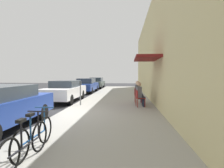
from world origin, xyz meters
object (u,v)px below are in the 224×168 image
object	(u,v)px
parked_car_2	(86,85)
seated_patron_0	(140,93)
parking_meter	(80,91)
cafe_chair_1	(138,95)
cafe_chair_2	(137,94)
parked_car_1	(65,91)
parked_car_3	(96,83)
bicycle_0	(26,144)
bicycle_1	(35,135)
seated_patron_2	(138,91)
cafe_chair_0	(139,97)
seated_patron_1	(139,92)

from	to	relation	value
parked_car_2	seated_patron_0	xyz separation A→B (m)	(4.79, -8.32, 0.08)
parking_meter	cafe_chair_1	xyz separation A→B (m)	(3.18, 0.60, -0.26)
seated_patron_0	cafe_chair_1	distance (m)	0.89
parking_meter	cafe_chair_2	world-z (taller)	parking_meter
seated_patron_0	cafe_chair_2	bearing A→B (deg)	92.09
parking_meter	parked_car_1	bearing A→B (deg)	128.89
parked_car_1	seated_patron_0	distance (m)	5.27
parked_car_3	bicycle_0	size ratio (longest dim) A/B	2.57
bicycle_1	seated_patron_2	size ratio (longest dim) A/B	1.33
cafe_chair_0	seated_patron_0	bearing A→B (deg)	9.82
parked_car_2	parking_meter	distance (m)	8.20
parking_meter	seated_patron_0	xyz separation A→B (m)	(3.24, -0.26, -0.07)
parked_car_1	cafe_chair_2	bearing A→B (deg)	-7.14
parking_meter	seated_patron_0	distance (m)	3.25
bicycle_1	seated_patron_2	world-z (taller)	seated_patron_2
seated_patron_1	parking_meter	bearing A→B (deg)	-169.63
cafe_chair_2	cafe_chair_1	bearing A→B (deg)	-90.16
parked_car_2	cafe_chair_1	bearing A→B (deg)	-57.60
bicycle_1	cafe_chair_0	distance (m)	6.32
seated_patron_1	cafe_chair_2	xyz separation A→B (m)	(-0.06, 0.74, -0.19)
parked_car_1	cafe_chair_2	size ratio (longest dim) A/B	5.06
parked_car_2	parked_car_3	size ratio (longest dim) A/B	1.00
parked_car_2	cafe_chair_1	distance (m)	8.83
seated_patron_0	bicycle_1	bearing A→B (deg)	-114.78
parked_car_2	bicycle_0	size ratio (longest dim) A/B	2.57
parking_meter	seated_patron_0	world-z (taller)	parking_meter
parked_car_2	seated_patron_0	distance (m)	9.60
seated_patron_1	cafe_chair_1	bearing A→B (deg)	174.92
cafe_chair_1	cafe_chair_2	distance (m)	0.73
parked_car_1	seated_patron_2	bearing A→B (deg)	-7.22
parked_car_3	seated_patron_0	distance (m)	15.01
parked_car_2	seated_patron_2	size ratio (longest dim) A/B	3.41
seated_patron_2	parked_car_3	bearing A→B (deg)	110.75
bicycle_1	seated_patron_2	distance (m)	7.82
cafe_chair_0	parked_car_1	bearing A→B (deg)	155.11
parked_car_3	seated_patron_2	size ratio (longest dim) A/B	3.41
parked_car_2	bicycle_1	bearing A→B (deg)	-81.40
bicycle_1	seated_patron_1	world-z (taller)	seated_patron_1
parked_car_3	parking_meter	world-z (taller)	parking_meter
parked_car_1	seated_patron_1	size ratio (longest dim) A/B	3.41
parking_meter	seated_patron_1	bearing A→B (deg)	10.37
bicycle_1	cafe_chair_2	world-z (taller)	bicycle_1
bicycle_0	cafe_chair_2	world-z (taller)	bicycle_0
seated_patron_2	seated_patron_1	bearing A→B (deg)	-90.04
parked_car_1	parking_meter	distance (m)	2.47
seated_patron_0	cafe_chair_1	size ratio (longest dim) A/B	1.48
parked_car_2	parking_meter	bearing A→B (deg)	-79.11
bicycle_0	cafe_chair_2	xyz separation A→B (m)	(2.51, 7.83, 0.14)
seated_patron_0	cafe_chair_1	world-z (taller)	seated_patron_0
parked_car_2	cafe_chair_2	world-z (taller)	parked_car_2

